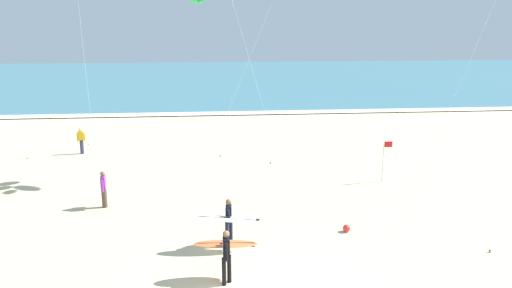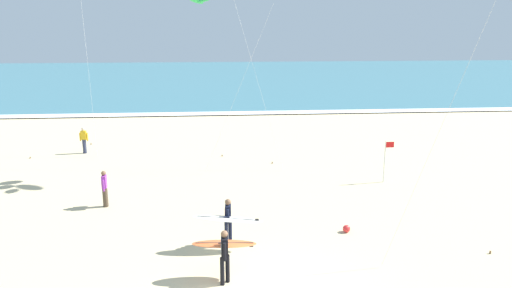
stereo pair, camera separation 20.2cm
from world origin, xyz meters
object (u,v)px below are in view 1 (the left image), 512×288
(surfer_lead, at_px, (226,249))
(bystander_purple_top, at_px, (104,189))
(beach_ball, at_px, (347,228))
(lifeguard_flag, at_px, (384,157))
(surfer_trailing, at_px, (229,219))
(bystander_yellow_top, at_px, (81,141))

(surfer_lead, height_order, bystander_purple_top, surfer_lead)
(surfer_lead, relative_size, beach_ball, 6.99)
(bystander_purple_top, xyz_separation_m, lifeguard_flag, (12.98, 2.23, 0.45))
(surfer_trailing, distance_m, bystander_yellow_top, 15.86)
(surfer_trailing, relative_size, beach_ball, 8.56)
(lifeguard_flag, bearing_deg, surfer_trailing, -140.19)
(beach_ball, bearing_deg, bystander_purple_top, 159.99)
(bystander_purple_top, bearing_deg, surfer_lead, -53.41)
(surfer_lead, distance_m, bystander_yellow_top, 17.77)
(bystander_yellow_top, xyz_separation_m, lifeguard_flag, (16.15, -6.96, 0.45))
(lifeguard_flag, xyz_separation_m, beach_ball, (-3.45, -5.70, -1.13))
(bystander_yellow_top, xyz_separation_m, bystander_purple_top, (3.16, -9.19, 0.00))
(surfer_lead, distance_m, bystander_purple_top, 8.27)
(surfer_lead, bearing_deg, surfer_trailing, 85.76)
(beach_ball, bearing_deg, lifeguard_flag, 58.85)
(bystander_yellow_top, height_order, beach_ball, bystander_yellow_top)
(bystander_purple_top, bearing_deg, beach_ball, -20.01)
(bystander_purple_top, bearing_deg, surfer_trailing, -40.45)
(surfer_trailing, bearing_deg, bystander_purple_top, 139.55)
(surfer_lead, distance_m, surfer_trailing, 2.30)
(bystander_yellow_top, distance_m, lifeguard_flag, 17.59)
(bystander_yellow_top, bearing_deg, bystander_purple_top, -71.02)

